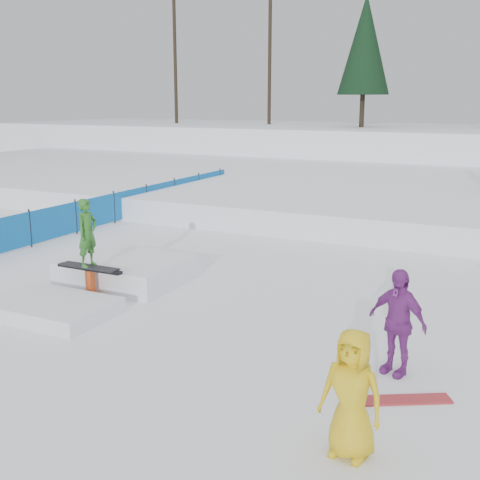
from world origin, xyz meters
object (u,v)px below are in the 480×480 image
at_px(safety_fence, 114,207).
at_px(jib_rail_feature, 108,277).
at_px(spectator_yellow, 352,394).
at_px(spectator_purple, 397,322).

xyz_separation_m(safety_fence, jib_rail_feature, (4.45, -5.99, -0.25)).
bearing_deg(spectator_yellow, spectator_purple, 97.16).
distance_m(safety_fence, spectator_purple, 13.24).
bearing_deg(jib_rail_feature, spectator_yellow, -30.24).
distance_m(safety_fence, spectator_yellow, 14.74).
relative_size(spectator_purple, jib_rail_feature, 0.38).
bearing_deg(spectator_purple, jib_rail_feature, -171.01).
xyz_separation_m(safety_fence, spectator_yellow, (11.00, -9.81, 0.23)).
bearing_deg(safety_fence, spectator_yellow, -41.73).
height_order(spectator_yellow, jib_rail_feature, jib_rail_feature).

